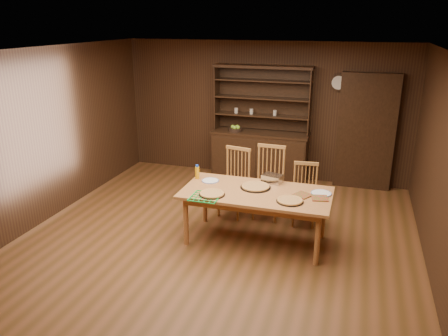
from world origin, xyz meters
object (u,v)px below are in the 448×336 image
(dining_table, at_px, (256,197))
(juice_bottle, at_px, (197,172))
(china_hutch, at_px, (260,150))
(chair_left, at_px, (235,179))
(chair_center, at_px, (269,179))
(chair_right, at_px, (305,192))

(dining_table, relative_size, juice_bottle, 9.54)
(dining_table, bearing_deg, juice_bottle, 166.05)
(china_hutch, bearing_deg, chair_left, -90.45)
(dining_table, xyz_separation_m, chair_center, (-0.01, 0.91, -0.07))
(china_hutch, height_order, chair_right, china_hutch)
(chair_center, distance_m, chair_right, 0.59)
(chair_center, bearing_deg, dining_table, -86.95)
(china_hutch, xyz_separation_m, chair_left, (-0.01, -1.67, -0.02))
(juice_bottle, bearing_deg, chair_right, 21.26)
(dining_table, height_order, chair_center, chair_center)
(dining_table, height_order, juice_bottle, juice_bottle)
(chair_left, distance_m, chair_right, 1.09)
(dining_table, distance_m, juice_bottle, 0.99)
(china_hutch, bearing_deg, chair_right, -57.10)
(juice_bottle, bearing_deg, china_hutch, 79.26)
(china_hutch, distance_m, dining_table, 2.54)
(dining_table, bearing_deg, chair_center, 90.70)
(china_hutch, height_order, juice_bottle, china_hutch)
(chair_right, height_order, juice_bottle, juice_bottle)
(chair_left, relative_size, chair_right, 1.15)
(dining_table, relative_size, chair_center, 1.78)
(dining_table, distance_m, chair_center, 0.91)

